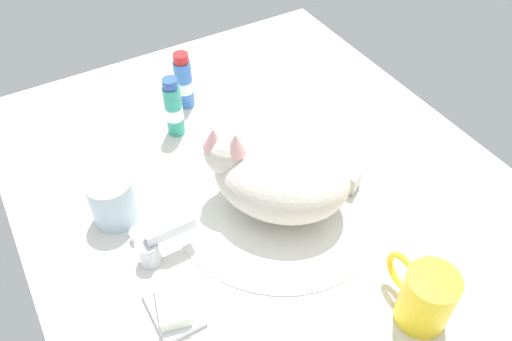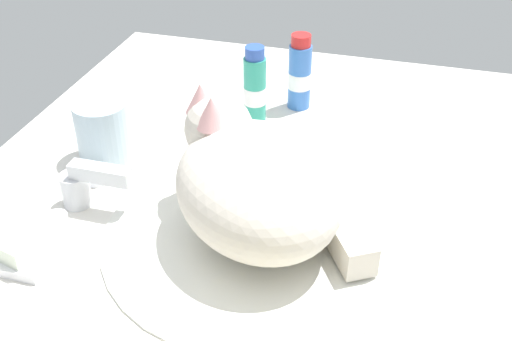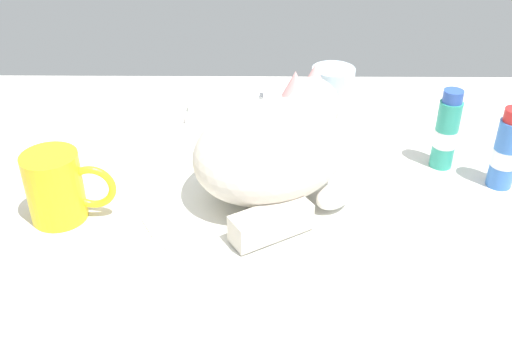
{
  "view_description": "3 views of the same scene",
  "coord_description": "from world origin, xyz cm",
  "px_view_note": "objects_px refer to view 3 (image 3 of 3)",
  "views": [
    {
      "loc": [
        -48.46,
        32.72,
        67.02
      ],
      "look_at": [
        2.75,
        3.15,
        7.13
      ],
      "focal_mm": 36.19,
      "sensor_mm": 36.0,
      "label": 1
    },
    {
      "loc": [
        -55.03,
        -15.35,
        48.17
      ],
      "look_at": [
        2.77,
        1.0,
        7.47
      ],
      "focal_mm": 44.04,
      "sensor_mm": 36.0,
      "label": 2
    },
    {
      "loc": [
        -1.37,
        -71.22,
        48.64
      ],
      "look_at": [
        -1.99,
        -1.2,
        4.54
      ],
      "focal_mm": 42.59,
      "sensor_mm": 36.0,
      "label": 3
    }
  ],
  "objects_px": {
    "soap_bar": "(212,104)",
    "mouthwash_bottle": "(506,151)",
    "rinse_cup": "(332,91)",
    "cat": "(276,146)",
    "coffee_mug": "(57,187)",
    "faucet": "(269,105)",
    "toothpaste_bottle": "(446,132)"
  },
  "relations": [
    {
      "from": "faucet",
      "to": "mouthwash_bottle",
      "type": "xyz_separation_m",
      "value": [
        0.33,
        -0.2,
        0.03
      ]
    },
    {
      "from": "rinse_cup",
      "to": "mouthwash_bottle",
      "type": "relative_size",
      "value": 0.7
    },
    {
      "from": "rinse_cup",
      "to": "soap_bar",
      "type": "distance_m",
      "value": 0.21
    },
    {
      "from": "faucet",
      "to": "rinse_cup",
      "type": "xyz_separation_m",
      "value": [
        0.11,
        0.03,
        0.01
      ]
    },
    {
      "from": "coffee_mug",
      "to": "cat",
      "type": "bearing_deg",
      "value": 12.62
    },
    {
      "from": "soap_bar",
      "to": "mouthwash_bottle",
      "type": "xyz_separation_m",
      "value": [
        0.43,
        -0.22,
        0.03
      ]
    },
    {
      "from": "cat",
      "to": "rinse_cup",
      "type": "distance_m",
      "value": 0.27
    },
    {
      "from": "soap_bar",
      "to": "toothpaste_bottle",
      "type": "relative_size",
      "value": 0.6
    },
    {
      "from": "toothpaste_bottle",
      "to": "mouthwash_bottle",
      "type": "relative_size",
      "value": 1.03
    },
    {
      "from": "soap_bar",
      "to": "mouthwash_bottle",
      "type": "height_order",
      "value": "mouthwash_bottle"
    },
    {
      "from": "cat",
      "to": "mouthwash_bottle",
      "type": "distance_m",
      "value": 0.32
    },
    {
      "from": "coffee_mug",
      "to": "mouthwash_bottle",
      "type": "bearing_deg",
      "value": 7.8
    },
    {
      "from": "cat",
      "to": "coffee_mug",
      "type": "distance_m",
      "value": 0.29
    },
    {
      "from": "faucet",
      "to": "soap_bar",
      "type": "xyz_separation_m",
      "value": [
        -0.1,
        0.01,
        -0.0
      ]
    },
    {
      "from": "coffee_mug",
      "to": "rinse_cup",
      "type": "xyz_separation_m",
      "value": [
        0.39,
        0.31,
        -0.01
      ]
    },
    {
      "from": "faucet",
      "to": "coffee_mug",
      "type": "bearing_deg",
      "value": -134.3
    },
    {
      "from": "faucet",
      "to": "cat",
      "type": "distance_m",
      "value": 0.23
    },
    {
      "from": "faucet",
      "to": "rinse_cup",
      "type": "distance_m",
      "value": 0.11
    },
    {
      "from": "soap_bar",
      "to": "mouthwash_bottle",
      "type": "bearing_deg",
      "value": -26.64
    },
    {
      "from": "rinse_cup",
      "to": "toothpaste_bottle",
      "type": "height_order",
      "value": "toothpaste_bottle"
    },
    {
      "from": "coffee_mug",
      "to": "rinse_cup",
      "type": "distance_m",
      "value": 0.5
    },
    {
      "from": "soap_bar",
      "to": "cat",
      "type": "bearing_deg",
      "value": -65.65
    },
    {
      "from": "cat",
      "to": "toothpaste_bottle",
      "type": "distance_m",
      "value": 0.26
    },
    {
      "from": "toothpaste_bottle",
      "to": "coffee_mug",
      "type": "bearing_deg",
      "value": -165.78
    },
    {
      "from": "soap_bar",
      "to": "toothpaste_bottle",
      "type": "height_order",
      "value": "toothpaste_bottle"
    },
    {
      "from": "toothpaste_bottle",
      "to": "mouthwash_bottle",
      "type": "height_order",
      "value": "toothpaste_bottle"
    },
    {
      "from": "rinse_cup",
      "to": "toothpaste_bottle",
      "type": "relative_size",
      "value": 0.68
    },
    {
      "from": "faucet",
      "to": "cat",
      "type": "height_order",
      "value": "cat"
    },
    {
      "from": "cat",
      "to": "toothpaste_bottle",
      "type": "relative_size",
      "value": 2.32
    },
    {
      "from": "faucet",
      "to": "rinse_cup",
      "type": "relative_size",
      "value": 1.49
    },
    {
      "from": "cat",
      "to": "coffee_mug",
      "type": "xyz_separation_m",
      "value": [
        -0.29,
        -0.06,
        -0.03
      ]
    },
    {
      "from": "soap_bar",
      "to": "toothpaste_bottle",
      "type": "bearing_deg",
      "value": -24.36
    }
  ]
}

